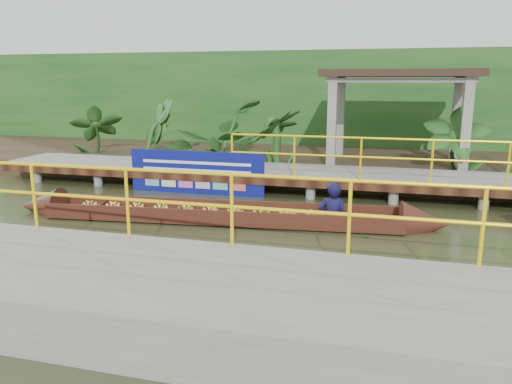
# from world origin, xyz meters

# --- Properties ---
(ground) EXTENTS (80.00, 80.00, 0.00)m
(ground) POSITION_xyz_m (0.00, 0.00, 0.00)
(ground) COLOR #32361B
(ground) RESTS_ON ground
(land_strip) EXTENTS (30.00, 8.00, 0.45)m
(land_strip) POSITION_xyz_m (0.00, 7.50, 0.23)
(land_strip) COLOR #2E2317
(land_strip) RESTS_ON ground
(far_dock) EXTENTS (16.00, 2.06, 1.66)m
(far_dock) POSITION_xyz_m (0.02, 3.43, 0.48)
(far_dock) COLOR slate
(far_dock) RESTS_ON ground
(near_dock) EXTENTS (18.00, 2.40, 1.73)m
(near_dock) POSITION_xyz_m (1.00, -4.20, 0.30)
(near_dock) COLOR slate
(near_dock) RESTS_ON ground
(pavilion) EXTENTS (4.40, 3.00, 3.00)m
(pavilion) POSITION_xyz_m (3.00, 6.30, 2.82)
(pavilion) COLOR slate
(pavilion) RESTS_ON ground
(foliage_backdrop) EXTENTS (30.00, 0.80, 4.00)m
(foliage_backdrop) POSITION_xyz_m (0.00, 10.00, 2.00)
(foliage_backdrop) COLOR #164517
(foliage_backdrop) RESTS_ON ground
(vendor_boat) EXTENTS (9.24, 1.79, 2.06)m
(vendor_boat) POSITION_xyz_m (-0.19, 0.24, 0.23)
(vendor_boat) COLOR #37150F
(vendor_boat) RESTS_ON ground
(blue_banner) EXTENTS (3.65, 0.04, 1.14)m
(blue_banner) POSITION_xyz_m (-1.96, 2.48, 0.56)
(blue_banner) COLOR navy
(blue_banner) RESTS_ON ground
(tropical_plants) EXTENTS (14.62, 1.62, 2.03)m
(tropical_plants) POSITION_xyz_m (-0.66, 5.30, 1.46)
(tropical_plants) COLOR #164517
(tropical_plants) RESTS_ON ground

